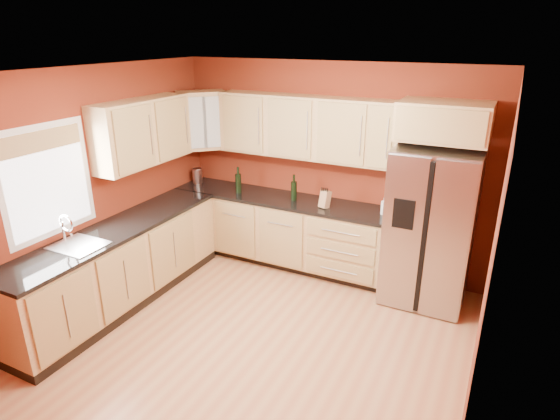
% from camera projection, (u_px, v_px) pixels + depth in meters
% --- Properties ---
extents(floor, '(4.00, 4.00, 0.00)m').
position_uv_depth(floor, '(253.00, 342.00, 4.69)').
color(floor, '#AB6642').
rests_on(floor, ground).
extents(ceiling, '(4.00, 4.00, 0.00)m').
position_uv_depth(ceiling, '(247.00, 73.00, 3.77)').
color(ceiling, silver).
rests_on(ceiling, wall_back).
extents(wall_back, '(4.00, 0.04, 2.60)m').
position_uv_depth(wall_back, '(329.00, 168.00, 5.90)').
color(wall_back, maroon).
rests_on(wall_back, floor).
extents(wall_front, '(4.00, 0.04, 2.60)m').
position_uv_depth(wall_front, '(68.00, 347.00, 2.56)').
color(wall_front, maroon).
rests_on(wall_front, floor).
extents(wall_left, '(0.04, 4.00, 2.60)m').
position_uv_depth(wall_left, '(90.00, 191.00, 5.06)').
color(wall_left, maroon).
rests_on(wall_left, floor).
extents(wall_right, '(0.04, 4.00, 2.60)m').
position_uv_depth(wall_right, '(489.00, 269.00, 3.40)').
color(wall_right, maroon).
rests_on(wall_right, floor).
extents(base_cabinets_back, '(2.90, 0.60, 0.88)m').
position_uv_depth(base_cabinets_back, '(280.00, 231.00, 6.19)').
color(base_cabinets_back, '#A3884F').
rests_on(base_cabinets_back, floor).
extents(base_cabinets_left, '(0.60, 2.80, 0.88)m').
position_uv_depth(base_cabinets_left, '(121.00, 267.00, 5.24)').
color(base_cabinets_left, '#A3884F').
rests_on(base_cabinets_left, floor).
extents(countertop_back, '(2.90, 0.62, 0.04)m').
position_uv_depth(countertop_back, '(279.00, 199.00, 6.01)').
color(countertop_back, black).
rests_on(countertop_back, base_cabinets_back).
extents(countertop_left, '(0.62, 2.80, 0.04)m').
position_uv_depth(countertop_left, '(116.00, 230.00, 5.08)').
color(countertop_left, black).
rests_on(countertop_left, base_cabinets_left).
extents(upper_cabinets_back, '(2.30, 0.33, 0.75)m').
position_uv_depth(upper_cabinets_back, '(307.00, 127.00, 5.68)').
color(upper_cabinets_back, '#A3884F').
rests_on(upper_cabinets_back, wall_back).
extents(upper_cabinets_left, '(0.33, 1.35, 0.75)m').
position_uv_depth(upper_cabinets_left, '(143.00, 132.00, 5.41)').
color(upper_cabinets_left, '#A3884F').
rests_on(upper_cabinets_left, wall_left).
extents(corner_upper_cabinet, '(0.67, 0.67, 0.75)m').
position_uv_depth(corner_upper_cabinet, '(202.00, 120.00, 6.13)').
color(corner_upper_cabinet, '#A3884F').
rests_on(corner_upper_cabinet, wall_back).
extents(over_fridge_cabinet, '(0.92, 0.60, 0.40)m').
position_uv_depth(over_fridge_cabinet, '(444.00, 121.00, 4.82)').
color(over_fridge_cabinet, '#A3884F').
rests_on(over_fridge_cabinet, wall_back).
extents(refrigerator, '(0.90, 0.75, 1.78)m').
position_uv_depth(refrigerator, '(430.00, 227.00, 5.17)').
color(refrigerator, '#B2B2B7').
rests_on(refrigerator, floor).
extents(window, '(0.03, 0.90, 1.00)m').
position_uv_depth(window, '(48.00, 181.00, 4.55)').
color(window, white).
rests_on(window, wall_left).
extents(sink_faucet, '(0.50, 0.42, 0.30)m').
position_uv_depth(sink_faucet, '(76.00, 232.00, 4.60)').
color(sink_faucet, silver).
rests_on(sink_faucet, countertop_left).
extents(canister_left, '(0.16, 0.16, 0.21)m').
position_uv_depth(canister_left, '(197.00, 176.00, 6.53)').
color(canister_left, '#B2B2B7').
rests_on(canister_left, countertop_back).
extents(canister_right, '(0.16, 0.16, 0.21)m').
position_uv_depth(canister_right, '(198.00, 176.00, 6.55)').
color(canister_right, '#B2B2B7').
rests_on(canister_right, countertop_back).
extents(wine_bottle_a, '(0.09, 0.09, 0.33)m').
position_uv_depth(wine_bottle_a, '(294.00, 188.00, 5.85)').
color(wine_bottle_a, black).
rests_on(wine_bottle_a, countertop_back).
extents(wine_bottle_b, '(0.08, 0.08, 0.35)m').
position_uv_depth(wine_bottle_b, '(238.00, 180.00, 6.13)').
color(wine_bottle_b, black).
rests_on(wine_bottle_b, countertop_back).
extents(knife_block, '(0.13, 0.12, 0.21)m').
position_uv_depth(knife_block, '(325.00, 199.00, 5.63)').
color(knife_block, '#AB7C53').
rests_on(knife_block, countertop_back).
extents(soap_dispenser, '(0.07, 0.07, 0.20)m').
position_uv_depth(soap_dispenser, '(384.00, 206.00, 5.42)').
color(soap_dispenser, white).
rests_on(soap_dispenser, countertop_back).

